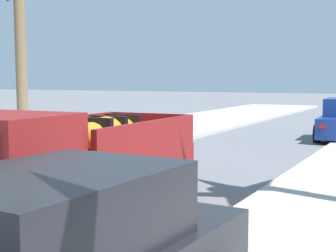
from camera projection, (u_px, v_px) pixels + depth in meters
sidewalk_left at (27, 154)px, 14.89m from camera, size 5.34×60.00×0.12m
curb_left at (61, 157)px, 14.32m from camera, size 0.16×60.00×0.10m
pickup_truck at (69, 171)px, 8.01m from camera, size 2.26×5.23×1.80m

